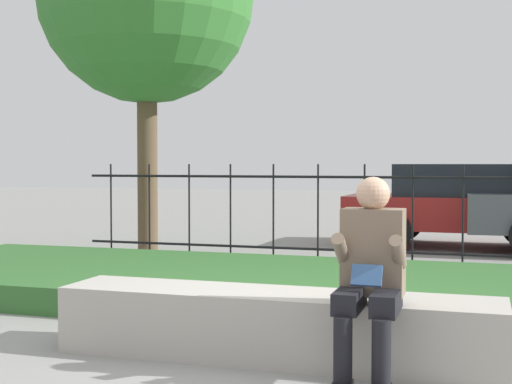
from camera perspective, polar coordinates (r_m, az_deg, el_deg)
The scene contains 6 objects.
ground_plane at distance 5.04m, azimuth 1.16°, elevation -13.22°, with size 60.00×60.00×0.00m, color gray.
stone_bench at distance 4.98m, azimuth 1.54°, elevation -10.94°, with size 3.04×0.59×0.47m.
person_seated_reader at distance 4.42m, azimuth 9.14°, elevation -6.24°, with size 0.42×0.73×1.27m.
grass_berm at distance 7.01m, azimuth 6.10°, elevation -7.74°, with size 9.58×2.82×0.25m.
iron_fence at distance 8.87m, azimuth 8.66°, elevation -1.89°, with size 7.58×0.03×1.34m.
car_parked_center at distance 11.92m, azimuth 17.40°, elevation -0.87°, with size 4.26×1.97×1.34m.
Camera 1 is at (1.37, -4.65, 1.35)m, focal length 50.00 mm.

